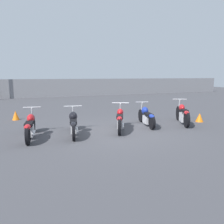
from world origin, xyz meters
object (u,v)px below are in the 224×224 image
(traffic_cone_near, at_px, (16,115))
(motorcycle_slot_0, at_px, (30,126))
(motorcycle_slot_3, at_px, (147,116))
(traffic_cone_far, at_px, (200,117))
(motorcycle_slot_4, at_px, (183,114))
(motorcycle_slot_1, at_px, (73,123))
(motorcycle_slot_2, at_px, (120,120))

(traffic_cone_near, bearing_deg, motorcycle_slot_0, -80.38)
(motorcycle_slot_3, xyz_separation_m, traffic_cone_near, (-5.26, 3.33, -0.18))
(traffic_cone_near, distance_m, traffic_cone_far, 8.71)
(motorcycle_slot_4, xyz_separation_m, traffic_cone_far, (1.04, 0.09, -0.23))
(motorcycle_slot_0, xyz_separation_m, motorcycle_slot_1, (1.45, -0.10, 0.01))
(motorcycle_slot_4, distance_m, traffic_cone_near, 7.81)
(motorcycle_slot_1, height_order, motorcycle_slot_2, motorcycle_slot_2)
(traffic_cone_far, bearing_deg, motorcycle_slot_4, -175.25)
(motorcycle_slot_0, bearing_deg, traffic_cone_far, 7.49)
(motorcycle_slot_1, bearing_deg, motorcycle_slot_0, -172.90)
(motorcycle_slot_2, bearing_deg, motorcycle_slot_0, -157.77)
(motorcycle_slot_1, xyz_separation_m, motorcycle_slot_3, (3.20, 0.34, -0.02))
(traffic_cone_far, bearing_deg, motorcycle_slot_3, 175.20)
(motorcycle_slot_0, height_order, motorcycle_slot_1, motorcycle_slot_0)
(motorcycle_slot_2, relative_size, motorcycle_slot_4, 0.96)
(motorcycle_slot_3, height_order, motorcycle_slot_4, motorcycle_slot_4)
(motorcycle_slot_3, bearing_deg, traffic_cone_far, 7.25)
(motorcycle_slot_0, distance_m, traffic_cone_near, 3.63)
(motorcycle_slot_4, bearing_deg, motorcycle_slot_0, -155.08)
(traffic_cone_far, bearing_deg, traffic_cone_near, 155.86)
(motorcycle_slot_3, distance_m, motorcycle_slot_4, 1.67)
(traffic_cone_near, relative_size, traffic_cone_far, 1.12)
(traffic_cone_near, bearing_deg, motorcycle_slot_2, -43.96)
(motorcycle_slot_0, bearing_deg, motorcycle_slot_2, 4.76)
(motorcycle_slot_1, distance_m, motorcycle_slot_2, 1.80)
(motorcycle_slot_0, xyz_separation_m, motorcycle_slot_3, (4.66, 0.24, -0.01))
(motorcycle_slot_2, xyz_separation_m, motorcycle_slot_3, (1.40, 0.39, -0.03))
(motorcycle_slot_0, distance_m, motorcycle_slot_4, 6.30)
(motorcycle_slot_4, bearing_deg, motorcycle_slot_1, -154.14)
(motorcycle_slot_0, relative_size, traffic_cone_near, 4.95)
(motorcycle_slot_0, height_order, traffic_cone_far, motorcycle_slot_0)
(motorcycle_slot_2, distance_m, motorcycle_slot_4, 3.04)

